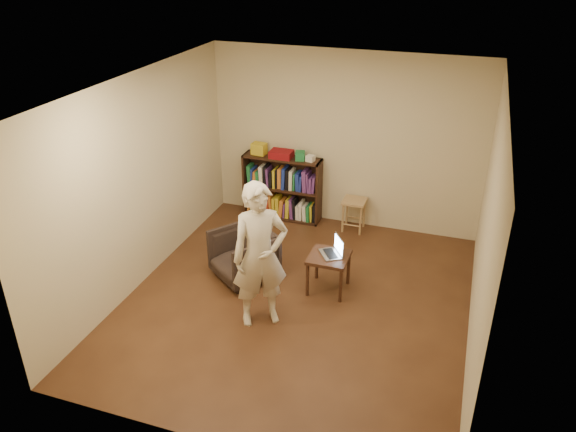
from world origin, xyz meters
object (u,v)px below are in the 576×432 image
(bookshelf, at_px, (282,191))
(stool, at_px, (354,206))
(armchair, at_px, (244,255))
(side_table, at_px, (329,262))
(laptop, at_px, (334,250))
(person, at_px, (260,256))

(bookshelf, relative_size, stool, 2.47)
(bookshelf, distance_m, stool, 1.15)
(bookshelf, distance_m, armchair, 1.81)
(stool, bearing_deg, armchair, -120.93)
(side_table, bearing_deg, armchair, -176.30)
(armchair, relative_size, laptop, 1.92)
(armchair, height_order, laptop, laptop)
(side_table, bearing_deg, person, -124.19)
(stool, bearing_deg, side_table, -88.04)
(person, bearing_deg, laptop, 21.88)
(laptop, distance_m, person, 1.12)
(armchair, distance_m, side_table, 1.10)
(laptop, bearing_deg, armchair, -117.69)
(stool, relative_size, armchair, 0.68)
(armchair, xyz_separation_m, person, (0.53, -0.76, 0.53))
(stool, bearing_deg, bookshelf, 176.79)
(stool, height_order, armchair, armchair)
(bookshelf, bearing_deg, side_table, -55.26)
(armchair, xyz_separation_m, laptop, (1.14, 0.13, 0.22))
(laptop, bearing_deg, bookshelf, -177.32)
(bookshelf, distance_m, side_table, 2.11)
(person, bearing_deg, stool, 44.97)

